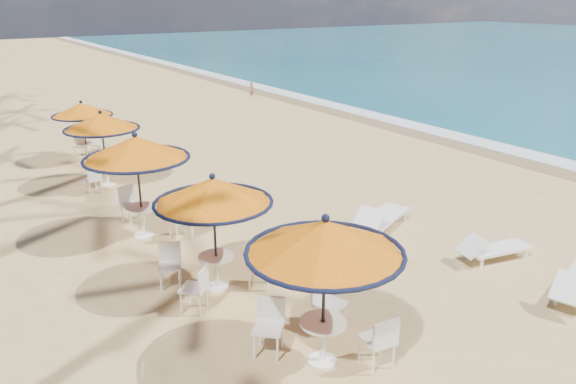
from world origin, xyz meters
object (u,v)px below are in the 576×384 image
station_0 (325,255)px  lounger_far (380,218)px  station_3 (101,129)px  station_2 (138,157)px  station_4 (83,115)px  lounger_mid (492,248)px  station_1 (212,206)px

station_0 → lounger_far: bearing=38.4°
station_0 → station_3: (-0.31, 10.85, -0.07)m
station_0 → station_2: station_2 is taller
station_4 → lounger_mid: size_ratio=1.18×
station_2 → station_1: bearing=-85.5°
lounger_far → station_1: bearing=160.4°
station_1 → station_3: station_1 is taller
station_0 → station_3: 10.86m
station_1 → station_3: size_ratio=1.03×
lounger_far → station_4: bearing=88.4°
station_0 → station_2: bearing=95.9°
station_2 → lounger_far: bearing=-30.9°
station_2 → station_3: station_2 is taller
station_1 → station_4: station_1 is taller
station_3 → station_2: bearing=-94.5°
station_1 → station_3: (0.09, 7.78, 0.03)m
lounger_far → station_2: bearing=125.0°
station_2 → lounger_far: size_ratio=1.17×
station_3 → lounger_far: 8.87m
station_0 → station_3: bearing=91.6°
station_1 → lounger_mid: (5.71, -2.23, -1.48)m
station_3 → station_0: bearing=-88.4°
station_0 → lounger_mid: (5.31, 0.83, -1.58)m
lounger_far → station_3: bearing=98.0°
station_2 → station_4: (0.62, 7.60, -0.34)m
station_1 → station_2: station_2 is taller
station_2 → lounger_mid: 8.36m
station_4 → lounger_mid: station_4 is taller
station_0 → station_1: 3.09m
station_0 → lounger_mid: 5.60m
lounger_far → station_0: bearing=-165.7°
station_1 → lounger_far: 4.96m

